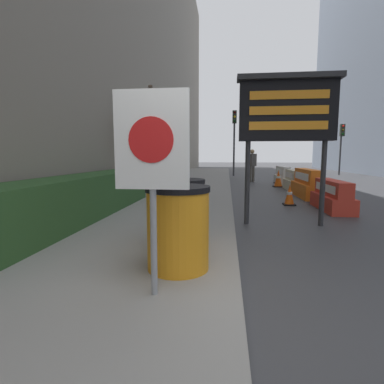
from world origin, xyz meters
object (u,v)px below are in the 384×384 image
at_px(message_board, 287,112).
at_px(jersey_barrier_white, 283,177).
at_px(pedestrian_worker, 252,163).
at_px(jersey_barrier_orange_near, 307,185).
at_px(traffic_light_far_side, 342,138).
at_px(warning_sign, 152,155).
at_px(traffic_cone_near, 289,195).
at_px(barrel_drum_middle, 180,212).
at_px(jersey_barrier_cream, 293,181).
at_px(jersey_barrier_red_striped, 332,197).
at_px(traffic_light_near_curb, 234,129).
at_px(traffic_cone_mid, 277,177).
at_px(traffic_cone_far, 278,178).
at_px(barrel_drum_foreground, 178,228).

xyz_separation_m(message_board, jersey_barrier_white, (1.55, 8.86, -1.87)).
bearing_deg(pedestrian_worker, jersey_barrier_orange_near, 52.74).
bearing_deg(traffic_light_far_side, warning_sign, -113.45).
bearing_deg(traffic_light_far_side, traffic_cone_near, -114.23).
relative_size(barrel_drum_middle, jersey_barrier_cream, 0.58).
distance_m(jersey_barrier_red_striped, pedestrian_worker, 8.42).
height_order(jersey_barrier_orange_near, traffic_light_near_curb, traffic_light_near_curb).
bearing_deg(traffic_cone_mid, warning_sign, -103.74).
bearing_deg(barrel_drum_middle, jersey_barrier_red_striped, 48.78).
bearing_deg(traffic_cone_mid, barrel_drum_middle, -105.61).
bearing_deg(traffic_cone_near, traffic_cone_far, 84.11).
distance_m(barrel_drum_middle, jersey_barrier_cream, 9.14).
height_order(jersey_barrier_red_striped, traffic_cone_mid, jersey_barrier_red_striped).
xyz_separation_m(warning_sign, traffic_cone_near, (2.43, 6.13, -1.12)).
xyz_separation_m(traffic_cone_mid, traffic_light_near_curb, (-2.11, 5.19, 2.90)).
distance_m(barrel_drum_foreground, traffic_cone_mid, 12.91).
xyz_separation_m(warning_sign, jersey_barrier_orange_near, (3.36, 7.96, -1.00)).
bearing_deg(jersey_barrier_orange_near, barrel_drum_foreground, -114.03).
distance_m(warning_sign, jersey_barrier_white, 12.96).
bearing_deg(jersey_barrier_red_striped, traffic_cone_near, 144.43).
bearing_deg(jersey_barrier_white, traffic_light_far_side, 55.11).
height_order(jersey_barrier_white, traffic_light_near_curb, traffic_light_near_curb).
distance_m(barrel_drum_middle, jersey_barrier_orange_near, 7.19).
distance_m(message_board, traffic_cone_near, 3.25).
xyz_separation_m(traffic_cone_near, pedestrian_worker, (-0.45, 7.61, 0.73)).
bearing_deg(barrel_drum_middle, traffic_cone_near, 61.66).
bearing_deg(traffic_cone_far, message_board, -98.55).
distance_m(barrel_drum_middle, traffic_light_far_side, 20.72).
bearing_deg(traffic_light_near_curb, warning_sign, -93.48).
xyz_separation_m(jersey_barrier_red_striped, traffic_light_near_curb, (-2.25, 12.92, 2.84)).
relative_size(traffic_light_near_curb, traffic_light_far_side, 1.22).
relative_size(message_board, jersey_barrier_cream, 1.82).
bearing_deg(pedestrian_worker, jersey_barrier_white, 87.01).
bearing_deg(jersey_barrier_orange_near, barrel_drum_middle, -117.97).
bearing_deg(traffic_cone_far, barrel_drum_middle, -107.13).
distance_m(traffic_cone_mid, pedestrian_worker, 1.54).
relative_size(warning_sign, traffic_cone_near, 3.10).
xyz_separation_m(barrel_drum_foreground, message_board, (1.69, 2.94, 1.65)).
relative_size(jersey_barrier_orange_near, jersey_barrier_white, 1.05).
height_order(traffic_cone_near, traffic_light_near_curb, traffic_light_near_curb).
distance_m(traffic_cone_far, traffic_light_near_curb, 7.91).
distance_m(jersey_barrier_cream, pedestrian_worker, 3.95).
height_order(warning_sign, traffic_cone_near, warning_sign).
relative_size(jersey_barrier_red_striped, pedestrian_worker, 1.07).
bearing_deg(traffic_light_far_side, jersey_barrier_white, -124.89).
bearing_deg(warning_sign, jersey_barrier_white, 74.91).
bearing_deg(traffic_light_near_curb, jersey_barrier_cream, -74.83).
height_order(barrel_drum_middle, traffic_cone_far, barrel_drum_middle).
height_order(warning_sign, jersey_barrier_red_striped, warning_sign).
bearing_deg(warning_sign, message_board, 63.39).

